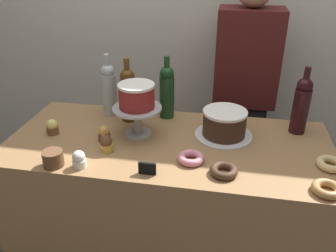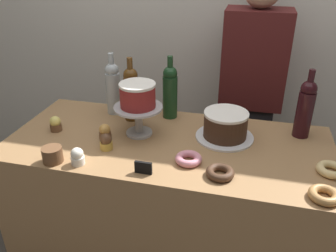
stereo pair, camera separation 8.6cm
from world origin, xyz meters
name	(u,v)px [view 2 (the right image)]	position (x,y,z in m)	size (l,w,h in m)	color
back_wall	(203,16)	(0.00, 0.91, 1.30)	(6.00, 0.05, 2.60)	silver
display_counter	(168,216)	(0.00, 0.00, 0.45)	(1.49, 0.66, 0.90)	#997047
cake_stand_pedestal	(139,115)	(-0.15, 0.04, 0.99)	(0.23, 0.23, 0.14)	#B2B2B7
white_layer_cake	(138,95)	(-0.15, 0.04, 1.10)	(0.17, 0.17, 0.11)	maroon
silver_serving_platter	(224,137)	(0.25, 0.10, 0.90)	(0.27, 0.27, 0.01)	white
chocolate_round_cake	(225,124)	(0.25, 0.10, 0.97)	(0.20, 0.20, 0.12)	#3D2619
wine_bottle_clear	(113,87)	(-0.36, 0.24, 1.04)	(0.08, 0.08, 0.33)	#B2BCC1
wine_bottle_dark_red	(305,108)	(0.59, 0.21, 1.04)	(0.08, 0.08, 0.33)	black
wine_bottle_green	(170,91)	(-0.05, 0.26, 1.04)	(0.08, 0.08, 0.33)	#193D1E
wine_bottle_amber	(131,93)	(-0.24, 0.19, 1.04)	(0.08, 0.08, 0.33)	#5B3814
cupcake_caramel	(105,132)	(-0.29, -0.04, 0.93)	(0.06, 0.06, 0.07)	brown
cupcake_vanilla	(77,157)	(-0.32, -0.27, 0.93)	(0.06, 0.06, 0.07)	white
cupcake_lemon	(55,124)	(-0.56, -0.03, 0.93)	(0.06, 0.06, 0.07)	brown
cupcake_chocolate	(106,142)	(-0.25, -0.13, 0.93)	(0.06, 0.06, 0.07)	gold
donut_chocolate	(220,172)	(0.26, -0.21, 0.91)	(0.11, 0.11, 0.03)	#472D1E
donut_maple	(324,195)	(0.64, -0.26, 0.91)	(0.11, 0.11, 0.03)	#B27F47
donut_pink	(189,159)	(0.12, -0.15, 0.91)	(0.11, 0.11, 0.03)	pink
donut_glazed	(331,170)	(0.69, -0.09, 0.91)	(0.11, 0.11, 0.03)	#E0C17F
cookie_stack	(52,155)	(-0.42, -0.28, 0.93)	(0.08, 0.08, 0.07)	brown
price_sign_chalkboard	(143,168)	(-0.03, -0.27, 0.92)	(0.07, 0.01, 0.05)	black
barista_figure	(249,105)	(0.35, 0.64, 0.84)	(0.36, 0.22, 1.60)	black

